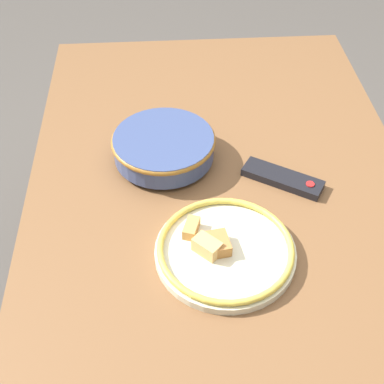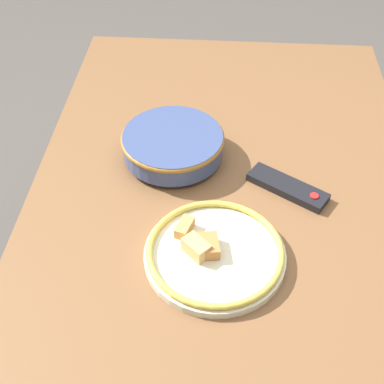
# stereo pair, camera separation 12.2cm
# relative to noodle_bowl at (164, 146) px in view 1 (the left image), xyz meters

# --- Properties ---
(ground_plane) EXTENTS (8.00, 8.00, 0.00)m
(ground_plane) POSITION_rel_noodle_bowl_xyz_m (0.05, 0.14, -0.75)
(ground_plane) COLOR #4C4742
(dining_table) EXTENTS (1.32, 0.94, 0.70)m
(dining_table) POSITION_rel_noodle_bowl_xyz_m (0.05, 0.14, -0.12)
(dining_table) COLOR brown
(dining_table) RESTS_ON ground_plane
(noodle_bowl) EXTENTS (0.26, 0.26, 0.07)m
(noodle_bowl) POSITION_rel_noodle_bowl_xyz_m (0.00, 0.00, 0.00)
(noodle_bowl) COLOR #384775
(noodle_bowl) RESTS_ON dining_table
(food_plate) EXTENTS (0.30, 0.30, 0.05)m
(food_plate) POSITION_rel_noodle_bowl_xyz_m (0.32, 0.12, -0.03)
(food_plate) COLOR beige
(food_plate) RESTS_ON dining_table
(tv_remote) EXTENTS (0.15, 0.20, 0.02)m
(tv_remote) POSITION_rel_noodle_bowl_xyz_m (0.10, 0.28, -0.03)
(tv_remote) COLOR black
(tv_remote) RESTS_ON dining_table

